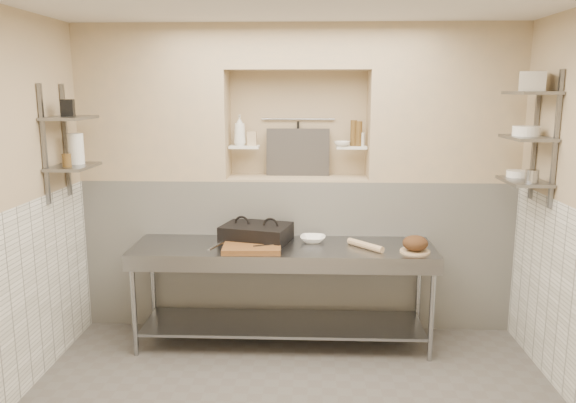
{
  "coord_description": "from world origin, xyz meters",
  "views": [
    {
      "loc": [
        0.12,
        -3.48,
        2.22
      ],
      "look_at": [
        -0.06,
        0.9,
        1.35
      ],
      "focal_mm": 35.0,
      "sensor_mm": 36.0,
      "label": 1
    }
  ],
  "objects_px": {
    "prep_table": "(283,275)",
    "cutting_board": "(252,248)",
    "bread_loaf": "(415,243)",
    "rolling_pin": "(365,245)",
    "mixing_bowl": "(313,239)",
    "bowl_alcove": "(342,144)",
    "jug_left": "(76,149)",
    "panini_press": "(256,233)",
    "bottle_soap": "(240,130)"
  },
  "relations": [
    {
      "from": "prep_table",
      "to": "cutting_board",
      "type": "distance_m",
      "value": 0.4
    },
    {
      "from": "prep_table",
      "to": "bread_loaf",
      "type": "distance_m",
      "value": 1.16
    },
    {
      "from": "cutting_board",
      "to": "rolling_pin",
      "type": "distance_m",
      "value": 0.96
    },
    {
      "from": "mixing_bowl",
      "to": "bowl_alcove",
      "type": "relative_size",
      "value": 1.54
    },
    {
      "from": "prep_table",
      "to": "cutting_board",
      "type": "relative_size",
      "value": 5.38
    },
    {
      "from": "prep_table",
      "to": "jug_left",
      "type": "xyz_separation_m",
      "value": [
        -1.73,
        -0.05,
        1.1
      ]
    },
    {
      "from": "panini_press",
      "to": "jug_left",
      "type": "relative_size",
      "value": 2.58
    },
    {
      "from": "bread_loaf",
      "to": "rolling_pin",
      "type": "bearing_deg",
      "value": 167.27
    },
    {
      "from": "bottle_soap",
      "to": "jug_left",
      "type": "bearing_deg",
      "value": -154.49
    },
    {
      "from": "cutting_board",
      "to": "jug_left",
      "type": "relative_size",
      "value": 1.89
    },
    {
      "from": "panini_press",
      "to": "jug_left",
      "type": "distance_m",
      "value": 1.68
    },
    {
      "from": "mixing_bowl",
      "to": "bread_loaf",
      "type": "xyz_separation_m",
      "value": [
        0.85,
        -0.28,
        0.05
      ]
    },
    {
      "from": "bottle_soap",
      "to": "mixing_bowl",
      "type": "bearing_deg",
      "value": -31.38
    },
    {
      "from": "cutting_board",
      "to": "mixing_bowl",
      "type": "relative_size",
      "value": 2.15
    },
    {
      "from": "panini_press",
      "to": "bowl_alcove",
      "type": "distance_m",
      "value": 1.15
    },
    {
      "from": "bowl_alcove",
      "to": "rolling_pin",
      "type": "bearing_deg",
      "value": -72.6
    },
    {
      "from": "mixing_bowl",
      "to": "rolling_pin",
      "type": "bearing_deg",
      "value": -23.22
    },
    {
      "from": "cutting_board",
      "to": "bread_loaf",
      "type": "height_order",
      "value": "bread_loaf"
    },
    {
      "from": "panini_press",
      "to": "jug_left",
      "type": "height_order",
      "value": "jug_left"
    },
    {
      "from": "rolling_pin",
      "to": "jug_left",
      "type": "xyz_separation_m",
      "value": [
        -2.43,
        -0.01,
        0.81
      ]
    },
    {
      "from": "panini_press",
      "to": "bread_loaf",
      "type": "bearing_deg",
      "value": 3.54
    },
    {
      "from": "bowl_alcove",
      "to": "cutting_board",
      "type": "bearing_deg",
      "value": -139.38
    },
    {
      "from": "bread_loaf",
      "to": "bowl_alcove",
      "type": "relative_size",
      "value": 1.44
    },
    {
      "from": "panini_press",
      "to": "rolling_pin",
      "type": "height_order",
      "value": "panini_press"
    },
    {
      "from": "bread_loaf",
      "to": "bottle_soap",
      "type": "height_order",
      "value": "bottle_soap"
    },
    {
      "from": "panini_press",
      "to": "bowl_alcove",
      "type": "bearing_deg",
      "value": 42.34
    },
    {
      "from": "bread_loaf",
      "to": "bowl_alcove",
      "type": "height_order",
      "value": "bowl_alcove"
    },
    {
      "from": "rolling_pin",
      "to": "bottle_soap",
      "type": "xyz_separation_m",
      "value": [
        -1.13,
        0.61,
        0.93
      ]
    },
    {
      "from": "bread_loaf",
      "to": "mixing_bowl",
      "type": "bearing_deg",
      "value": 161.61
    },
    {
      "from": "prep_table",
      "to": "bottle_soap",
      "type": "distance_m",
      "value": 1.4
    },
    {
      "from": "prep_table",
      "to": "panini_press",
      "type": "xyz_separation_m",
      "value": [
        -0.24,
        0.13,
        0.34
      ]
    },
    {
      "from": "rolling_pin",
      "to": "mixing_bowl",
      "type": "bearing_deg",
      "value": 156.78
    },
    {
      "from": "cutting_board",
      "to": "bottle_soap",
      "type": "distance_m",
      "value": 1.18
    },
    {
      "from": "panini_press",
      "to": "bowl_alcove",
      "type": "height_order",
      "value": "bowl_alcove"
    },
    {
      "from": "panini_press",
      "to": "bottle_soap",
      "type": "bearing_deg",
      "value": 128.5
    },
    {
      "from": "bottle_soap",
      "to": "bowl_alcove",
      "type": "height_order",
      "value": "bottle_soap"
    },
    {
      "from": "rolling_pin",
      "to": "bread_loaf",
      "type": "distance_m",
      "value": 0.42
    },
    {
      "from": "prep_table",
      "to": "bowl_alcove",
      "type": "xyz_separation_m",
      "value": [
        0.52,
        0.53,
        1.09
      ]
    },
    {
      "from": "rolling_pin",
      "to": "bottle_soap",
      "type": "bearing_deg",
      "value": 151.68
    },
    {
      "from": "mixing_bowl",
      "to": "bottle_soap",
      "type": "height_order",
      "value": "bottle_soap"
    },
    {
      "from": "prep_table",
      "to": "cutting_board",
      "type": "xyz_separation_m",
      "value": [
        -0.25,
        -0.13,
        0.28
      ]
    },
    {
      "from": "bread_loaf",
      "to": "bottle_soap",
      "type": "xyz_separation_m",
      "value": [
        -1.53,
        0.7,
        0.88
      ]
    },
    {
      "from": "panini_press",
      "to": "bottle_soap",
      "type": "height_order",
      "value": "bottle_soap"
    },
    {
      "from": "cutting_board",
      "to": "rolling_pin",
      "type": "xyz_separation_m",
      "value": [
        0.96,
        0.09,
        0.01
      ]
    },
    {
      "from": "bottle_soap",
      "to": "bread_loaf",
      "type": "bearing_deg",
      "value": -24.55
    },
    {
      "from": "prep_table",
      "to": "bottle_soap",
      "type": "height_order",
      "value": "bottle_soap"
    },
    {
      "from": "panini_press",
      "to": "mixing_bowl",
      "type": "xyz_separation_m",
      "value": [
        0.5,
        0.01,
        -0.05
      ]
    },
    {
      "from": "mixing_bowl",
      "to": "bread_loaf",
      "type": "bearing_deg",
      "value": -18.39
    },
    {
      "from": "jug_left",
      "to": "cutting_board",
      "type": "bearing_deg",
      "value": -3.07
    },
    {
      "from": "rolling_pin",
      "to": "bottle_soap",
      "type": "height_order",
      "value": "bottle_soap"
    }
  ]
}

